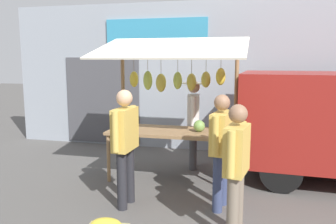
{
  "coord_description": "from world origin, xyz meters",
  "views": [
    {
      "loc": [
        -1.38,
        5.77,
        2.12
      ],
      "look_at": [
        0.0,
        0.3,
        1.25
      ],
      "focal_mm": 37.11,
      "sensor_mm": 36.0,
      "label": 1
    }
  ],
  "objects": [
    {
      "name": "shopper_with_ponytail",
      "position": [
        0.38,
        1.26,
        0.99
      ],
      "size": [
        0.24,
        0.72,
        1.69
      ],
      "rotation": [
        0.0,
        0.0,
        -1.61
      ],
      "color": "#232328",
      "rests_on": "ground"
    },
    {
      "name": "shopper_in_striped_shirt",
      "position": [
        -0.95,
        1.02,
        0.94
      ],
      "size": [
        0.3,
        0.69,
        1.63
      ],
      "rotation": [
        0.0,
        0.0,
        -1.73
      ],
      "color": "navy",
      "rests_on": "ground"
    },
    {
      "name": "shopper_in_grey_tee",
      "position": [
        -1.2,
        1.8,
        0.93
      ],
      "size": [
        0.29,
        0.68,
        1.61
      ],
      "rotation": [
        0.0,
        0.0,
        -1.73
      ],
      "color": "#726656",
      "rests_on": "ground"
    },
    {
      "name": "ground_plane",
      "position": [
        0.0,
        0.0,
        0.0
      ],
      "size": [
        40.0,
        40.0,
        0.0
      ],
      "primitive_type": "plane",
      "color": "#514F4C"
    },
    {
      "name": "vendor_with_sunhat",
      "position": [
        -0.24,
        -0.75,
        1.01
      ],
      "size": [
        0.44,
        0.71,
        1.7
      ],
      "rotation": [
        0.0,
        0.0,
        1.72
      ],
      "color": "#4C4C51",
      "rests_on": "ground"
    },
    {
      "name": "street_backdrop",
      "position": [
        0.05,
        -2.2,
        1.7
      ],
      "size": [
        9.0,
        0.3,
        3.4
      ],
      "color": "#8C939E",
      "rests_on": "ground"
    },
    {
      "name": "market_stall",
      "position": [
        -0.02,
        -0.06,
        1.56
      ],
      "size": [
        2.5,
        1.46,
        2.5
      ],
      "color": "olive",
      "rests_on": "ground"
    }
  ]
}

